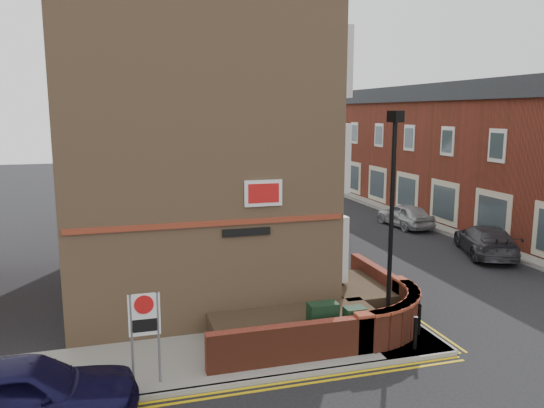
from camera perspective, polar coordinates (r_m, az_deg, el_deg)
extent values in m
plane|color=black|center=(14.09, 8.63, -17.20)|extent=(120.00, 120.00, 0.00)
cube|color=gray|center=(14.44, -7.28, -16.19)|extent=(13.00, 3.00, 0.12)
cube|color=gray|center=(29.02, -1.01, -2.71)|extent=(2.00, 32.00, 0.12)
cube|color=gray|center=(31.16, 20.48, -2.47)|extent=(4.00, 40.00, 0.12)
cube|color=gray|center=(13.13, -6.20, -19.01)|extent=(13.00, 0.15, 0.12)
cube|color=gray|center=(29.29, 0.88, -2.59)|extent=(0.15, 32.00, 0.12)
cube|color=gray|center=(30.02, 17.40, -2.74)|extent=(0.15, 40.00, 0.12)
cube|color=gold|center=(12.94, -5.99, -19.74)|extent=(13.00, 0.28, 0.01)
cube|color=gold|center=(29.38, 1.35, -2.67)|extent=(0.28, 32.00, 0.01)
cube|color=#9C7653|center=(19.50, -9.19, 7.50)|extent=(8.00, 10.00, 11.00)
cube|color=maroon|center=(14.83, -6.54, -2.13)|extent=(7.80, 0.06, 0.15)
cube|color=white|center=(14.99, -0.93, 1.18)|extent=(1.10, 0.05, 0.75)
cube|color=black|center=(15.08, -2.76, -3.04)|extent=(1.40, 0.04, 0.22)
cylinder|color=black|center=(14.73, 12.66, -3.19)|extent=(0.12, 0.12, 6.00)
cylinder|color=black|center=(15.51, 12.29, -12.59)|extent=(0.20, 0.20, 0.80)
cube|color=black|center=(14.36, 13.14, 9.15)|extent=(0.25, 0.50, 0.30)
cube|color=black|center=(14.76, 5.46, -12.75)|extent=(0.80, 0.45, 1.20)
cube|color=black|center=(14.82, 8.85, -12.94)|extent=(0.55, 0.40, 1.10)
cylinder|color=black|center=(15.05, 15.16, -13.23)|extent=(0.11, 0.11, 0.90)
cylinder|color=black|center=(15.97, 15.53, -11.86)|extent=(0.11, 0.11, 0.90)
cylinder|color=slate|center=(12.92, -14.83, -14.05)|extent=(0.06, 0.06, 2.20)
cylinder|color=slate|center=(12.94, -12.10, -13.90)|extent=(0.06, 0.06, 2.20)
cube|color=white|center=(12.70, -13.58, -11.50)|extent=(0.72, 0.04, 1.00)
cylinder|color=red|center=(12.58, -13.62, -10.48)|extent=(0.44, 0.02, 0.44)
cube|color=maroon|center=(34.75, 18.90, 4.59)|extent=(5.00, 30.00, 7.00)
cube|color=#24272B|center=(34.64, 19.27, 11.18)|extent=(5.40, 30.40, 1.00)
cube|color=beige|center=(53.28, 5.83, 6.73)|extent=(5.00, 12.00, 7.00)
cube|color=#24272B|center=(53.21, 5.90, 11.03)|extent=(5.40, 12.40, 1.00)
cylinder|color=#382B1E|center=(26.70, 0.10, 1.28)|extent=(0.24, 0.24, 4.55)
sphere|color=#164317|center=(26.43, 0.10, 6.86)|extent=(3.64, 3.64, 3.64)
sphere|color=#164317|center=(26.32, 1.12, 5.00)|extent=(2.60, 2.60, 2.60)
sphere|color=#164317|center=(26.76, -0.76, 5.92)|extent=(2.86, 2.86, 2.86)
cylinder|color=#382B1E|center=(34.36, -3.65, 3.60)|extent=(0.24, 0.24, 5.04)
sphere|color=#164317|center=(34.16, -3.70, 8.41)|extent=(4.03, 4.03, 4.03)
sphere|color=#164317|center=(34.00, -2.91, 6.83)|extent=(2.88, 2.88, 2.88)
sphere|color=#164317|center=(34.51, -4.33, 7.58)|extent=(3.17, 3.17, 3.17)
cylinder|color=#382B1E|center=(42.18, -6.02, 4.54)|extent=(0.24, 0.24, 4.76)
sphere|color=#164317|center=(42.01, -6.09, 8.24)|extent=(3.81, 3.81, 3.81)
sphere|color=#164317|center=(41.83, -5.45, 7.03)|extent=(2.72, 2.72, 2.72)
sphere|color=#164317|center=(42.37, -6.57, 7.60)|extent=(2.99, 2.99, 2.99)
cylinder|color=black|center=(37.46, -4.03, 2.70)|extent=(0.10, 0.10, 3.20)
imported|color=black|center=(37.26, -4.07, 5.91)|extent=(0.20, 0.16, 1.00)
imported|color=black|center=(12.39, -25.39, -18.04)|extent=(4.62, 1.89, 1.57)
imported|color=#ABACB3|center=(27.27, 3.47, -2.26)|extent=(2.86, 4.24, 1.32)
imported|color=#992A10|center=(34.20, -0.17, 0.17)|extent=(3.37, 4.88, 1.24)
imported|color=#313136|center=(25.77, 21.99, -3.64)|extent=(3.51, 5.08, 1.37)
imported|color=#A4A7AC|center=(30.63, 14.12, -1.17)|extent=(1.81, 4.04, 1.35)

